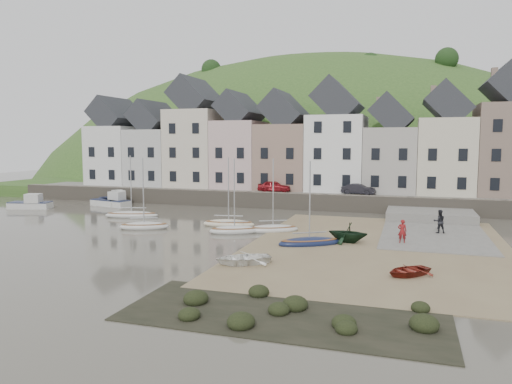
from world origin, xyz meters
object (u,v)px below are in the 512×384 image
(rowboat_green, at_px, (348,232))
(person_red, at_px, (402,231))
(car_right, at_px, (359,189))
(car_left, at_px, (274,186))
(rowboat_red, at_px, (408,271))
(person_dark, at_px, (439,221))
(rowboat_white, at_px, (243,258))
(sailboat_0, at_px, (132,215))

(rowboat_green, height_order, person_red, person_red)
(rowboat_green, height_order, car_right, car_right)
(car_right, bearing_deg, car_left, 97.39)
(car_left, bearing_deg, rowboat_red, -158.94)
(rowboat_red, height_order, car_left, car_left)
(person_red, xyz_separation_m, person_dark, (2.78, 4.86, 0.09))
(rowboat_red, distance_m, car_right, 27.30)
(rowboat_red, xyz_separation_m, person_dark, (2.31, 13.57, 0.73))
(rowboat_red, bearing_deg, person_red, 138.56)
(rowboat_green, bearing_deg, person_dark, 139.04)
(rowboat_red, height_order, person_dark, person_dark)
(rowboat_white, bearing_deg, rowboat_green, 114.25)
(rowboat_white, relative_size, rowboat_green, 1.18)
(car_left, xyz_separation_m, car_right, (9.74, 0.00, -0.05))
(rowboat_white, relative_size, car_left, 0.88)
(sailboat_0, height_order, person_red, sailboat_0)
(person_red, bearing_deg, car_right, -79.51)
(rowboat_white, height_order, rowboat_green, rowboat_green)
(sailboat_0, height_order, rowboat_white, sailboat_0)
(rowboat_green, xyz_separation_m, car_left, (-10.91, 18.78, 1.44))
(car_right, bearing_deg, sailboat_0, 129.22)
(rowboat_white, distance_m, rowboat_red, 9.61)
(car_left, bearing_deg, car_right, -98.62)
(sailboat_0, bearing_deg, person_dark, -0.43)
(rowboat_green, xyz_separation_m, person_red, (3.82, 0.80, 0.16))
(rowboat_white, relative_size, car_right, 0.92)
(sailboat_0, distance_m, person_dark, 28.58)
(sailboat_0, xyz_separation_m, person_red, (25.78, -5.08, 0.72))
(sailboat_0, distance_m, rowboat_red, 29.65)
(rowboat_white, height_order, car_left, car_left)
(rowboat_green, xyz_separation_m, car_right, (-1.17, 18.78, 1.39))
(sailboat_0, height_order, rowboat_green, sailboat_0)
(person_red, bearing_deg, person_dark, -124.82)
(rowboat_green, distance_m, person_red, 3.91)
(person_dark, distance_m, car_left, 21.91)
(car_right, bearing_deg, person_dark, -141.94)
(rowboat_green, height_order, car_left, car_left)
(person_red, height_order, car_left, car_left)
(person_red, bearing_deg, sailboat_0, -16.19)
(rowboat_white, xyz_separation_m, rowboat_green, (5.31, 8.29, 0.41))
(rowboat_red, height_order, car_right, car_right)
(car_left, relative_size, car_right, 1.04)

